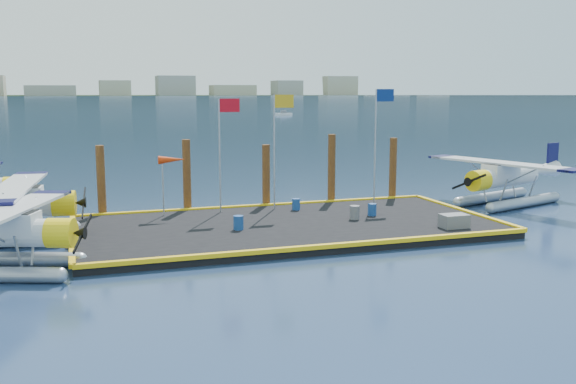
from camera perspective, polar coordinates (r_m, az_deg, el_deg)
name	(u,v)px	position (r m, az deg, el deg)	size (l,w,h in m)	color
ground	(287,231)	(31.48, -0.05, -3.49)	(4000.00, 4000.00, 0.00)	navy
dock	(287,227)	(31.44, -0.05, -3.13)	(20.00, 10.00, 0.40)	black
dock_bumpers	(287,221)	(31.38, -0.05, -2.61)	(20.25, 10.25, 0.18)	yellow
far_backdrop	(171,90)	(1784.25, -10.35, 8.94)	(3050.00, 2050.00, 810.00)	black
seaplane_a	(0,237)	(26.19, -24.26, -3.66)	(8.56, 9.11, 3.28)	#979CA5
seaplane_b	(8,209)	(31.63, -23.67, -1.41)	(8.87, 9.78, 3.47)	#979CA5
seaplane_d	(504,180)	(40.35, 18.69, 1.01)	(9.21, 9.84, 3.52)	#979CA5
drum_1	(355,212)	(32.43, 5.94, -1.82)	(0.49, 0.49, 0.69)	#5C5D62
drum_2	(372,210)	(33.50, 7.49, -1.56)	(0.44, 0.44, 0.62)	navy
drum_3	(238,223)	(29.96, -4.43, -2.73)	(0.47, 0.47, 0.66)	navy
drum_5	(296,204)	(34.80, 0.72, -1.09)	(0.44, 0.44, 0.62)	navy
crate	(454,221)	(31.33, 14.55, -2.50)	(1.27, 0.84, 0.63)	#5C5D62
flagpole_red	(223,137)	(33.89, -5.77, 4.87)	(1.14, 0.08, 6.00)	#97989F
flagpole_yellow	(278,134)	(34.65, -0.91, 5.20)	(1.14, 0.08, 6.20)	#97989F
flagpole_blue	(379,128)	(36.87, 8.06, 5.61)	(1.14, 0.08, 6.50)	#97989F
windsock	(172,161)	(33.51, -10.31, 2.72)	(1.40, 0.44, 3.12)	#97989F
piling_0	(101,183)	(34.95, -16.27, 0.73)	(0.44, 0.44, 4.00)	#422212
piling_1	(187,178)	(35.36, -8.98, 1.24)	(0.44, 0.44, 4.20)	#422212
piling_2	(266,178)	(36.38, -1.96, 1.24)	(0.44, 0.44, 3.80)	#422212
piling_3	(332,171)	(37.65, 3.89, 1.87)	(0.44, 0.44, 4.30)	#422212
piling_4	(393,171)	(39.35, 9.30, 1.86)	(0.44, 0.44, 4.00)	#422212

